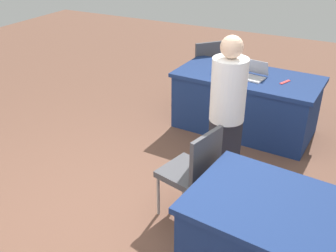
% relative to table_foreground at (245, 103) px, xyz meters
% --- Properties ---
extents(ground_plane, '(14.40, 14.40, 0.00)m').
position_rel_table_foreground_xyz_m(ground_plane, '(0.24, 2.19, -0.39)').
color(ground_plane, brown).
extents(table_foreground, '(1.85, 0.99, 0.77)m').
position_rel_table_foreground_xyz_m(table_foreground, '(0.00, 0.00, 0.00)').
color(table_foreground, navy).
rests_on(table_foreground, ground).
extents(chair_near_front, '(0.53, 0.53, 0.94)m').
position_rel_table_foreground_xyz_m(chair_near_front, '(-0.13, 1.93, 0.15)').
color(chair_near_front, '#9E9993').
rests_on(chair_near_front, ground).
extents(chair_tucked_left, '(0.62, 0.62, 0.95)m').
position_rel_table_foreground_xyz_m(chair_tucked_left, '(0.87, -0.65, 0.16)').
color(chair_tucked_left, '#9E9993').
rests_on(chair_tucked_left, ground).
extents(person_presenter, '(0.48, 0.48, 1.62)m').
position_rel_table_foreground_xyz_m(person_presenter, '(-0.20, 1.33, 0.51)').
color(person_presenter, '#26262D').
rests_on(person_presenter, ground).
extents(laptop_silver, '(0.36, 0.34, 0.21)m').
position_rel_table_foreground_xyz_m(laptop_silver, '(-0.07, 0.05, 0.42)').
color(laptop_silver, silver).
rests_on(laptop_silver, table_foreground).
extents(yarn_ball, '(0.09, 0.09, 0.09)m').
position_rel_table_foreground_xyz_m(yarn_ball, '(0.40, 0.11, 0.43)').
color(yarn_ball, gray).
rests_on(yarn_ball, table_foreground).
extents(scissors_red, '(0.10, 0.18, 0.01)m').
position_rel_table_foreground_xyz_m(scissors_red, '(-0.47, 0.03, 0.39)').
color(scissors_red, red).
rests_on(scissors_red, table_foreground).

